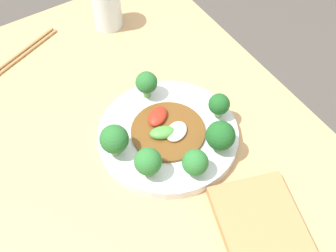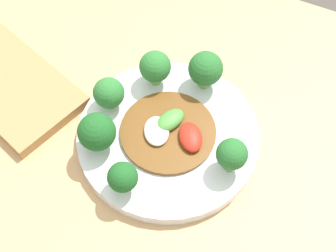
# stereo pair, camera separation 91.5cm
# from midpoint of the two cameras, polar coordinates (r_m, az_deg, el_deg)

# --- Properties ---
(table) EXTENTS (0.99, 0.69, 0.72)m
(table) POSITION_cam_midpoint_polar(r_m,az_deg,el_deg) (1.08, -9.65, -31.33)
(table) COLOR tan
(table) RESTS_ON ground_plane
(plate) EXTENTS (0.28, 0.28, 0.02)m
(plate) POSITION_cam_midpoint_polar(r_m,az_deg,el_deg) (0.71, -9.16, -27.62)
(plate) COLOR silver
(plate) RESTS_ON table
(broccoli_west) EXTENTS (0.05, 0.05, 0.06)m
(broccoli_west) POSITION_cam_midpoint_polar(r_m,az_deg,el_deg) (0.69, -12.68, -18.54)
(broccoli_west) COLOR #70A356
(broccoli_west) RESTS_ON plate
(broccoli_east) EXTENTS (0.05, 0.05, 0.06)m
(broccoli_east) POSITION_cam_midpoint_polar(r_m,az_deg,el_deg) (0.65, -5.45, -35.30)
(broccoli_east) COLOR #7AAD5B
(broccoli_east) RESTS_ON plate
(broccoli_north) EXTENTS (0.04, 0.04, 0.06)m
(broccoli_north) POSITION_cam_midpoint_polar(r_m,az_deg,el_deg) (0.67, 0.21, -23.49)
(broccoli_north) COLOR #89B76B
(broccoli_north) RESTS_ON plate
(broccoli_south) EXTENTS (0.06, 0.06, 0.07)m
(broccoli_south) POSITION_cam_midpoint_polar(r_m,az_deg,el_deg) (0.68, -20.00, -29.73)
(broccoli_south) COLOR #7AAD5B
(broccoli_south) RESTS_ON plate
(broccoli_northeast) EXTENTS (0.06, 0.06, 0.07)m
(broccoli_northeast) POSITION_cam_midpoint_polar(r_m,az_deg,el_deg) (0.65, -0.09, -30.41)
(broccoli_northeast) COLOR #70A356
(broccoli_northeast) RESTS_ON plate
(broccoli_southeast) EXTENTS (0.05, 0.05, 0.06)m
(broccoli_southeast) POSITION_cam_midpoint_polar(r_m,az_deg,el_deg) (0.66, -14.59, -34.72)
(broccoli_southeast) COLOR #7AAD5B
(broccoli_southeast) RESTS_ON plate
(stirfry_center) EXTENTS (0.15, 0.15, 0.02)m
(stirfry_center) POSITION_cam_midpoint_polar(r_m,az_deg,el_deg) (0.69, -9.56, -27.15)
(stirfry_center) COLOR brown
(stirfry_center) RESTS_ON plate
(drinking_glass) EXTENTS (0.07, 0.07, 0.11)m
(drinking_glass) POSITION_cam_midpoint_polar(r_m,az_deg,el_deg) (0.84, -17.12, -1.37)
(drinking_glass) COLOR silver
(drinking_glass) RESTS_ON table
(chopsticks) EXTENTS (0.10, 0.22, 0.01)m
(chopsticks) POSITION_cam_midpoint_polar(r_m,az_deg,el_deg) (0.91, -30.02, -9.14)
(chopsticks) COLOR #AD7F4C
(chopsticks) RESTS_ON table
(cutting_board) EXTENTS (0.32, 0.22, 0.02)m
(cutting_board) POSITION_cam_midpoint_polar(r_m,az_deg,el_deg) (0.71, 9.26, -47.82)
(cutting_board) COLOR #AD7F4C
(cutting_board) RESTS_ON table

